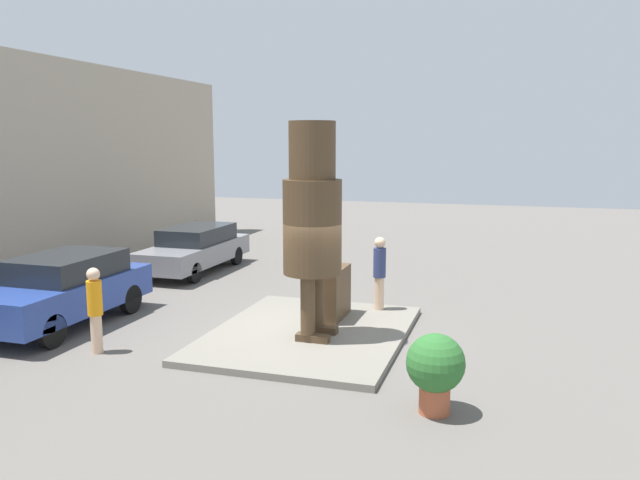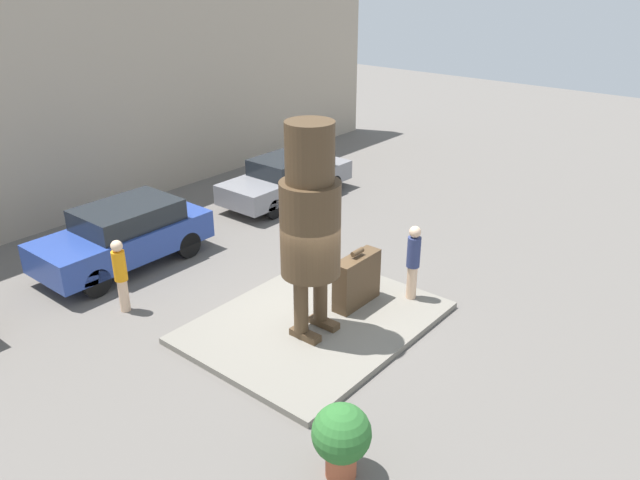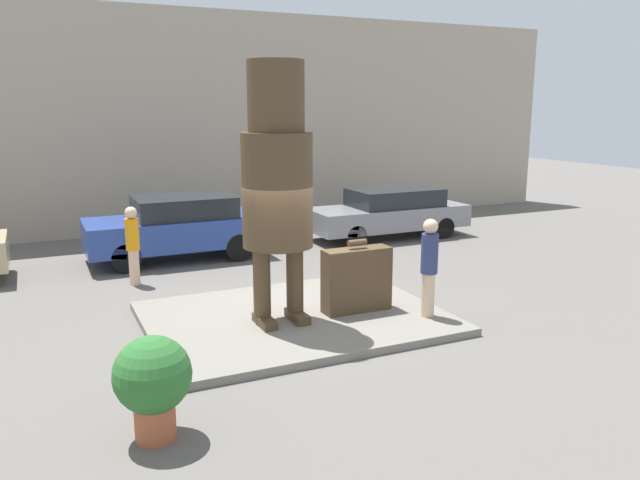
{
  "view_description": "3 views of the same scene",
  "coord_description": "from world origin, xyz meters",
  "px_view_note": "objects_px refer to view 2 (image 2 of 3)",
  "views": [
    {
      "loc": [
        -12.19,
        -4.06,
        4.13
      ],
      "look_at": [
        0.73,
        -0.01,
        1.99
      ],
      "focal_mm": 35.0,
      "sensor_mm": 36.0,
      "label": 1
    },
    {
      "loc": [
        -8.77,
        -7.36,
        7.18
      ],
      "look_at": [
        0.1,
        -0.05,
        1.98
      ],
      "focal_mm": 35.0,
      "sensor_mm": 36.0,
      "label": 2
    },
    {
      "loc": [
        -4.08,
        -9.85,
        3.81
      ],
      "look_at": [
        0.43,
        -0.15,
        1.5
      ],
      "focal_mm": 35.0,
      "sensor_mm": 36.0,
      "label": 3
    }
  ],
  "objects_px": {
    "planter_pot": "(341,437)",
    "worker_hivis": "(121,273)",
    "parked_car_blue": "(124,234)",
    "parked_car_grey": "(288,177)",
    "statue_figure": "(310,216)",
    "tourist": "(413,259)",
    "giant_suitcase": "(357,280)"
  },
  "relations": [
    {
      "from": "parked_car_blue",
      "to": "planter_pot",
      "type": "bearing_deg",
      "value": 75.73
    },
    {
      "from": "parked_car_blue",
      "to": "worker_hivis",
      "type": "bearing_deg",
      "value": 53.76
    },
    {
      "from": "parked_car_blue",
      "to": "parked_car_grey",
      "type": "distance_m",
      "value": 6.2
    },
    {
      "from": "giant_suitcase",
      "to": "tourist",
      "type": "distance_m",
      "value": 1.34
    },
    {
      "from": "statue_figure",
      "to": "parked_car_blue",
      "type": "xyz_separation_m",
      "value": [
        -0.46,
        5.77,
        -1.85
      ]
    },
    {
      "from": "giant_suitcase",
      "to": "parked_car_blue",
      "type": "distance_m",
      "value": 6.15
    },
    {
      "from": "parked_car_grey",
      "to": "tourist",
      "type": "bearing_deg",
      "value": 64.1
    },
    {
      "from": "planter_pot",
      "to": "worker_hivis",
      "type": "xyz_separation_m",
      "value": [
        0.8,
        6.7,
        0.2
      ]
    },
    {
      "from": "statue_figure",
      "to": "planter_pot",
      "type": "distance_m",
      "value": 4.35
    },
    {
      "from": "statue_figure",
      "to": "worker_hivis",
      "type": "bearing_deg",
      "value": 115.5
    },
    {
      "from": "parked_car_blue",
      "to": "worker_hivis",
      "type": "relative_size",
      "value": 2.56
    },
    {
      "from": "statue_figure",
      "to": "parked_car_grey",
      "type": "xyz_separation_m",
      "value": [
        5.75,
        5.83,
        -1.94
      ]
    },
    {
      "from": "planter_pot",
      "to": "giant_suitcase",
      "type": "bearing_deg",
      "value": 33.79
    },
    {
      "from": "parked_car_grey",
      "to": "worker_hivis",
      "type": "height_order",
      "value": "worker_hivis"
    },
    {
      "from": "giant_suitcase",
      "to": "worker_hivis",
      "type": "xyz_separation_m",
      "value": [
        -3.34,
        3.93,
        0.21
      ]
    },
    {
      "from": "parked_car_blue",
      "to": "parked_car_grey",
      "type": "height_order",
      "value": "parked_car_blue"
    },
    {
      "from": "tourist",
      "to": "parked_car_blue",
      "type": "height_order",
      "value": "tourist"
    },
    {
      "from": "parked_car_grey",
      "to": "worker_hivis",
      "type": "distance_m",
      "value": 7.84
    },
    {
      "from": "tourist",
      "to": "parked_car_grey",
      "type": "relative_size",
      "value": 0.37
    },
    {
      "from": "parked_car_blue",
      "to": "planter_pot",
      "type": "height_order",
      "value": "parked_car_blue"
    },
    {
      "from": "tourist",
      "to": "parked_car_grey",
      "type": "xyz_separation_m",
      "value": [
        3.25,
        6.69,
        -0.34
      ]
    },
    {
      "from": "statue_figure",
      "to": "worker_hivis",
      "type": "height_order",
      "value": "statue_figure"
    },
    {
      "from": "planter_pot",
      "to": "worker_hivis",
      "type": "distance_m",
      "value": 6.75
    },
    {
      "from": "tourist",
      "to": "parked_car_blue",
      "type": "distance_m",
      "value": 7.27
    },
    {
      "from": "statue_figure",
      "to": "planter_pot",
      "type": "bearing_deg",
      "value": -133.07
    },
    {
      "from": "parked_car_grey",
      "to": "statue_figure",
      "type": "bearing_deg",
      "value": 45.41
    },
    {
      "from": "statue_figure",
      "to": "parked_car_grey",
      "type": "distance_m",
      "value": 8.41
    },
    {
      "from": "parked_car_blue",
      "to": "worker_hivis",
      "type": "distance_m",
      "value": 2.35
    },
    {
      "from": "statue_figure",
      "to": "giant_suitcase",
      "type": "relative_size",
      "value": 3.3
    },
    {
      "from": "parked_car_grey",
      "to": "planter_pot",
      "type": "bearing_deg",
      "value": 45.9
    },
    {
      "from": "tourist",
      "to": "parked_car_grey",
      "type": "distance_m",
      "value": 7.45
    },
    {
      "from": "planter_pot",
      "to": "worker_hivis",
      "type": "relative_size",
      "value": 0.73
    }
  ]
}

